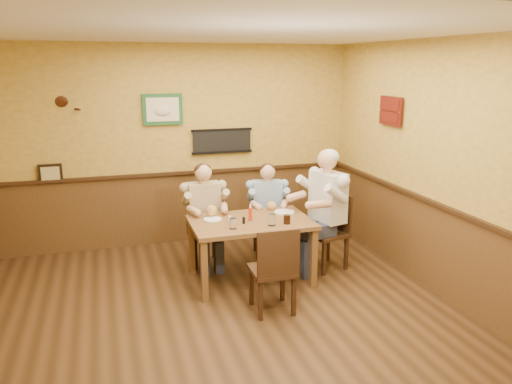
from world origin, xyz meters
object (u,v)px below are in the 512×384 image
dining_table (251,228)px  water_glass_left (233,224)px  diner_white_elder (327,216)px  chair_back_right (267,227)px  diner_tan_shirt (204,220)px  chair_near_side (272,268)px  water_glass_mid (272,220)px  diner_blue_polo (267,215)px  salt_shaker (230,219)px  hot_sauce_bottle (250,213)px  cola_tumbler (287,219)px  chair_right_end (327,232)px  pepper_shaker (244,220)px  chair_back_left (204,233)px

dining_table → water_glass_left: 0.39m
diner_white_elder → dining_table: bearing=-100.5°
chair_back_right → diner_tan_shirt: (-0.87, -0.07, 0.20)m
chair_back_right → diner_tan_shirt: bearing=-165.1°
chair_near_side → water_glass_mid: 0.67m
chair_near_side → diner_blue_polo: 1.59m
diner_blue_polo → salt_shaker: size_ratio=13.10×
water_glass_left → water_glass_mid: 0.45m
diner_white_elder → water_glass_left: (-1.29, -0.31, 0.12)m
diner_blue_polo → hot_sauce_bottle: diner_blue_polo is taller
diner_blue_polo → cola_tumbler: bearing=-84.9°
chair_right_end → salt_shaker: 1.32m
water_glass_left → pepper_shaker: size_ratio=1.51×
water_glass_mid → diner_white_elder: bearing=21.1°
diner_white_elder → pepper_shaker: size_ratio=17.51×
chair_back_left → hot_sauce_bottle: (0.42, -0.66, 0.42)m
chair_right_end → hot_sauce_bottle: (-1.02, -0.08, 0.36)m
diner_blue_polo → hot_sauce_bottle: 0.90m
water_glass_left → diner_blue_polo: bearing=53.3°
chair_near_side → hot_sauce_bottle: bearing=-88.7°
dining_table → cola_tumbler: cola_tumbler is taller
chair_back_left → pepper_shaker: size_ratio=10.64×
chair_near_side → diner_blue_polo: diner_blue_polo is taller
diner_tan_shirt → water_glass_mid: (0.60, -0.91, 0.22)m
diner_blue_polo → salt_shaker: bearing=-122.7°
chair_back_right → salt_shaker: (-0.71, -0.76, 0.40)m
dining_table → diner_tan_shirt: 0.79m
chair_right_end → diner_white_elder: size_ratio=0.70×
chair_back_left → water_glass_left: bearing=-82.6°
salt_shaker → chair_near_side: bearing=-71.6°
water_glass_left → cola_tumbler: (0.63, -0.01, -0.01)m
diner_blue_polo → diner_white_elder: diner_white_elder is taller
dining_table → diner_blue_polo: (0.45, 0.73, -0.09)m
chair_back_left → cola_tumbler: cola_tumbler is taller
dining_table → hot_sauce_bottle: bearing=-140.5°
chair_back_left → cola_tumbler: bearing=-51.0°
cola_tumbler → chair_back_left: bearing=131.1°
hot_sauce_bottle → diner_tan_shirt: bearing=122.2°
diner_white_elder → chair_back_left: bearing=-126.8°
chair_back_right → water_glass_left: 1.27m
chair_near_side → salt_shaker: chair_near_side is taller
dining_table → diner_tan_shirt: size_ratio=1.18×
diner_white_elder → water_glass_mid: (-0.84, -0.33, 0.13)m
diner_blue_polo → water_glass_mid: 1.05m
water_glass_left → salt_shaker: size_ratio=1.37×
chair_back_left → salt_shaker: (0.16, -0.69, 0.38)m
water_glass_left → pepper_shaker: 0.21m
chair_back_right → water_glass_mid: size_ratio=6.03×
diner_tan_shirt → diner_white_elder: 1.56m
chair_back_left → chair_right_end: size_ratio=0.87×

